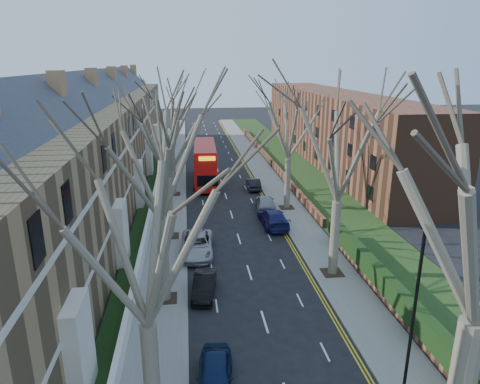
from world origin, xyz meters
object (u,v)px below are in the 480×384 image
object	(u,v)px
car_left_near	(215,375)
car_left_mid	(204,285)
double_decker_bus	(205,165)
car_right_near	(273,218)
lamp_post	(415,308)

from	to	relation	value
car_left_near	car_left_mid	distance (m)	8.24
double_decker_bus	car_left_near	world-z (taller)	double_decker_bus
car_left_near	car_left_mid	world-z (taller)	car_left_near
car_right_near	car_left_mid	bearing A→B (deg)	57.22
car_left_near	car_right_near	distance (m)	20.46
double_decker_bus	car_left_mid	size ratio (longest dim) A/B	2.91
car_left_mid	lamp_post	bearing A→B (deg)	-42.79
double_decker_bus	car_left_near	distance (m)	34.47
lamp_post	car_left_mid	xyz separation A→B (m)	(-8.28, 9.94, -3.93)
car_left_near	car_left_mid	size ratio (longest dim) A/B	1.03
lamp_post	car_right_near	bearing A→B (deg)	94.27
car_left_near	car_right_near	bearing A→B (deg)	77.00
car_left_mid	car_right_near	world-z (taller)	car_right_near
car_left_near	car_right_near	size ratio (longest dim) A/B	0.76
double_decker_bus	car_left_mid	world-z (taller)	double_decker_bus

